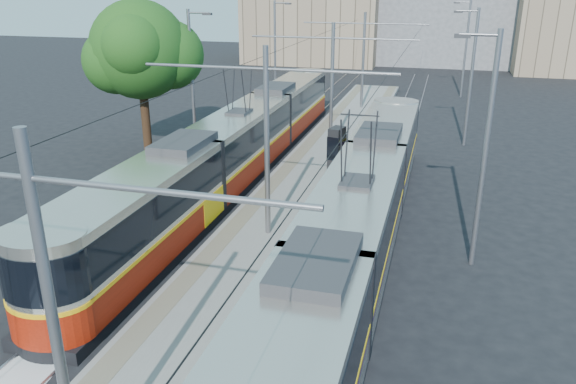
% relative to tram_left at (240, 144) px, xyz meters
% --- Properties ---
extents(ground, '(160.00, 160.00, 0.00)m').
position_rel_tram_left_xyz_m(ground, '(3.60, -14.85, -1.71)').
color(ground, black).
rests_on(ground, ground).
extents(platform, '(4.00, 50.00, 0.30)m').
position_rel_tram_left_xyz_m(platform, '(3.60, 2.15, -1.56)').
color(platform, gray).
rests_on(platform, ground).
extents(tactile_strip_left, '(0.70, 50.00, 0.01)m').
position_rel_tram_left_xyz_m(tactile_strip_left, '(2.15, 2.15, -1.40)').
color(tactile_strip_left, gray).
rests_on(tactile_strip_left, platform).
extents(tactile_strip_right, '(0.70, 50.00, 0.01)m').
position_rel_tram_left_xyz_m(tactile_strip_right, '(5.05, 2.15, -1.40)').
color(tactile_strip_right, gray).
rests_on(tactile_strip_right, platform).
extents(rails, '(8.71, 70.00, 0.03)m').
position_rel_tram_left_xyz_m(rails, '(3.60, 2.15, -1.69)').
color(rails, gray).
rests_on(rails, ground).
extents(tram_left, '(2.43, 31.40, 5.50)m').
position_rel_tram_left_xyz_m(tram_left, '(0.00, 0.00, 0.00)').
color(tram_left, black).
rests_on(tram_left, ground).
extents(tram_right, '(2.43, 29.51, 5.50)m').
position_rel_tram_left_xyz_m(tram_right, '(7.20, -8.74, 0.15)').
color(tram_right, black).
rests_on(tram_right, ground).
extents(catenary, '(9.20, 70.00, 7.00)m').
position_rel_tram_left_xyz_m(catenary, '(3.60, -0.70, 2.82)').
color(catenary, slate).
rests_on(catenary, platform).
extents(street_lamps, '(15.18, 38.22, 8.00)m').
position_rel_tram_left_xyz_m(street_lamps, '(3.60, 6.15, 2.48)').
color(street_lamps, slate).
rests_on(street_lamps, ground).
extents(shelter, '(0.83, 1.13, 2.25)m').
position_rel_tram_left_xyz_m(shelter, '(4.68, 1.27, -0.23)').
color(shelter, black).
rests_on(shelter, platform).
extents(tree, '(5.89, 5.44, 8.55)m').
position_rel_tram_left_xyz_m(tree, '(-6.17, 2.56, 4.08)').
color(tree, '#382314').
rests_on(tree, ground).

